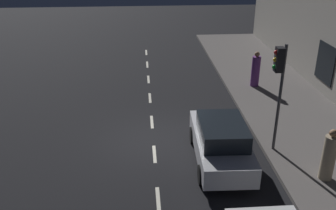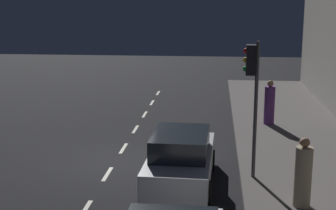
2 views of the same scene
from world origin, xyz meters
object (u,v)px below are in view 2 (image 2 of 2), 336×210
at_px(traffic_light, 252,78).
at_px(pedestrian_1, 303,175).
at_px(pedestrian_0, 269,104).
at_px(parked_car_2, 181,158).

bearing_deg(traffic_light, pedestrian_1, -58.45).
bearing_deg(pedestrian_0, traffic_light, 93.98).
xyz_separation_m(traffic_light, pedestrian_1, (1.19, -1.93, -2.09)).
bearing_deg(pedestrian_1, parked_car_2, 65.17).
height_order(pedestrian_0, pedestrian_1, pedestrian_0).
distance_m(pedestrian_0, pedestrian_1, 8.18).
xyz_separation_m(parked_car_2, pedestrian_0, (3.16, 6.70, 0.19)).
xyz_separation_m(parked_car_2, pedestrian_1, (3.13, -1.48, 0.17)).
bearing_deg(traffic_light, pedestrian_0, 79.03).
relative_size(traffic_light, pedestrian_1, 2.22).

